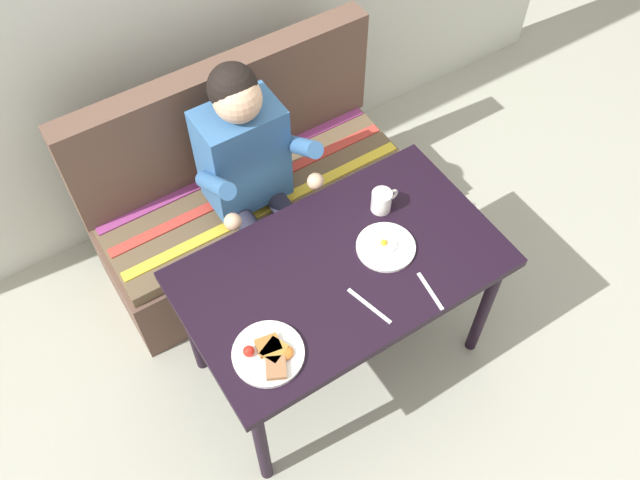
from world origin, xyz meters
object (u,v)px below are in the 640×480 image
at_px(coffee_mug, 382,200).
at_px(fork, 430,291).
at_px(plate_eggs, 386,247).
at_px(person, 251,169).
at_px(knife, 369,306).
at_px(couch, 250,199).
at_px(table, 341,278).
at_px(plate_breakfast, 269,354).

height_order(coffee_mug, fork, coffee_mug).
bearing_deg(plate_eggs, person, 111.16).
bearing_deg(coffee_mug, plate_eggs, -120.44).
xyz_separation_m(coffee_mug, knife, (-0.29, -0.34, -0.05)).
bearing_deg(couch, fork, -78.54).
bearing_deg(coffee_mug, couch, 114.44).
distance_m(couch, plate_eggs, 0.90).
distance_m(couch, fork, 1.12).
height_order(table, couch, couch).
height_order(fork, knife, same).
relative_size(couch, fork, 8.47).
xyz_separation_m(table, couch, (0.00, 0.76, -0.32)).
bearing_deg(plate_breakfast, fork, -8.57).
xyz_separation_m(table, plate_eggs, (0.18, -0.02, 0.09)).
relative_size(person, fork, 7.13).
bearing_deg(coffee_mug, fork, -100.21).
relative_size(plate_breakfast, coffee_mug, 2.10).
bearing_deg(fork, knife, 170.13).
bearing_deg(couch, plate_breakfast, -113.61).
relative_size(coffee_mug, knife, 0.59).
xyz_separation_m(plate_eggs, knife, (-0.20, -0.17, -0.01)).
distance_m(table, coffee_mug, 0.34).
distance_m(plate_breakfast, fork, 0.62).
xyz_separation_m(coffee_mug, fork, (-0.07, -0.41, -0.05)).
relative_size(coffee_mug, fork, 0.69).
xyz_separation_m(plate_breakfast, coffee_mug, (0.69, 0.31, 0.03)).
height_order(person, plate_breakfast, person).
bearing_deg(table, knife, -93.65).
distance_m(table, knife, 0.21).
height_order(coffee_mug, knife, coffee_mug).
xyz_separation_m(table, coffee_mug, (0.28, 0.14, 0.13)).
height_order(plate_breakfast, knife, plate_breakfast).
relative_size(table, plate_eggs, 5.34).
distance_m(person, knife, 0.79).
height_order(plate_eggs, fork, plate_eggs).
relative_size(table, couch, 0.83).
distance_m(plate_breakfast, knife, 0.40).
xyz_separation_m(table, person, (-0.05, 0.59, 0.09)).
bearing_deg(plate_eggs, coffee_mug, 59.56).
bearing_deg(fork, plate_breakfast, 178.79).
relative_size(table, coffee_mug, 10.17).
distance_m(plate_eggs, fork, 0.24).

